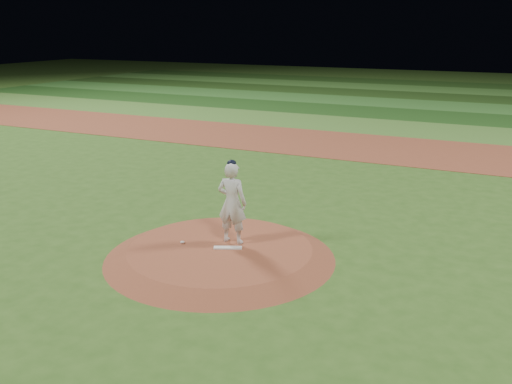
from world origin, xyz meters
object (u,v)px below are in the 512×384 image
object	(u,v)px
pitchers_mound	(220,252)
pitcher_on_mound	(232,203)
rosin_bag	(182,242)
pitching_rubber	(228,248)

from	to	relation	value
pitchers_mound	pitcher_on_mound	size ratio (longest dim) A/B	2.66
pitchers_mound	rosin_bag	xyz separation A→B (m)	(-0.96, -0.15, 0.15)
rosin_bag	pitcher_on_mound	xyz separation A→B (m)	(1.06, 0.60, 0.98)
rosin_bag	pitchers_mound	bearing A→B (deg)	9.05
rosin_bag	pitcher_on_mound	size ratio (longest dim) A/B	0.05
pitchers_mound	pitching_rubber	world-z (taller)	pitching_rubber
pitchers_mound	pitching_rubber	xyz separation A→B (m)	(0.19, 0.03, 0.14)
pitchers_mound	rosin_bag	size ratio (longest dim) A/B	50.61
rosin_bag	pitching_rubber	bearing A→B (deg)	9.26
pitchers_mound	pitching_rubber	distance (m)	0.24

